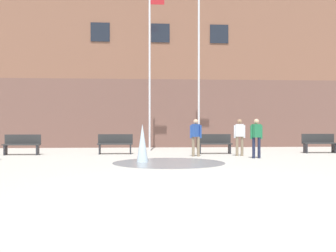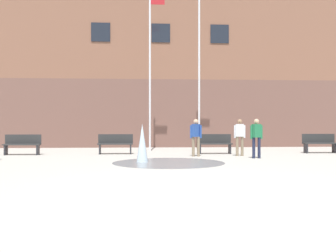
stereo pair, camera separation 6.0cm
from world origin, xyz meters
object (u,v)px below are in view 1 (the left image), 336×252
object	(u,v)px
flagpole_right	(199,61)
adult_in_red	(256,135)
park_bench_near_trashcan	(214,143)
adult_watching	(240,134)
park_bench_far_right	(319,143)
flagpole_left	(150,65)
teen_by_trashcan	(196,135)
park_bench_left_of_flagpoles	(115,144)
park_bench_far_left	(22,144)

from	to	relation	value
flagpole_right	adult_in_red	bearing A→B (deg)	-69.98
flagpole_right	park_bench_near_trashcan	bearing A→B (deg)	-78.46
adult_in_red	adult_watching	distance (m)	1.24
park_bench_near_trashcan	adult_in_red	xyz separation A→B (m)	(1.23, -2.52, 0.45)
park_bench_far_right	flagpole_left	xyz separation A→B (m)	(-8.02, 1.84, 3.93)
teen_by_trashcan	park_bench_far_right	bearing A→B (deg)	-28.94
park_bench_far_right	adult_in_red	size ratio (longest dim) A/B	1.01
park_bench_left_of_flagpoles	flagpole_left	world-z (taller)	flagpole_left
flagpole_right	flagpole_left	bearing A→B (deg)	180.00
park_bench_left_of_flagpoles	park_bench_far_right	bearing A→B (deg)	0.03
teen_by_trashcan	adult_watching	world-z (taller)	same
park_bench_far_right	flagpole_left	distance (m)	9.12
adult_in_red	flagpole_right	xyz separation A→B (m)	(-1.64, 4.50, 3.69)
park_bench_near_trashcan	flagpole_left	world-z (taller)	flagpole_left
flagpole_right	park_bench_left_of_flagpoles	bearing A→B (deg)	-156.21
flagpole_left	park_bench_far_left	bearing A→B (deg)	-160.24
park_bench_left_of_flagpoles	teen_by_trashcan	distance (m)	3.89
teen_by_trashcan	flagpole_right	size ratio (longest dim) A/B	0.18
teen_by_trashcan	park_bench_near_trashcan	bearing A→B (deg)	10.13
park_bench_near_trashcan	teen_by_trashcan	distance (m)	1.88
park_bench_left_of_flagpoles	flagpole_right	bearing A→B (deg)	23.79
park_bench_far_left	adult_watching	distance (m)	9.65
park_bench_far_right	flagpole_right	xyz separation A→B (m)	(-5.49, 1.84, 4.14)
adult_in_red	adult_watching	xyz separation A→B (m)	(-0.39, 1.18, 0.00)
park_bench_near_trashcan	teen_by_trashcan	size ratio (longest dim) A/B	1.01
adult_watching	flagpole_right	size ratio (longest dim) A/B	0.18
park_bench_far_right	flagpole_left	size ratio (longest dim) A/B	0.19
adult_in_red	flagpole_left	bearing A→B (deg)	-71.41
park_bench_near_trashcan	park_bench_far_right	size ratio (longest dim) A/B	1.00
park_bench_far_left	flagpole_right	size ratio (longest dim) A/B	0.18
park_bench_near_trashcan	adult_in_red	size ratio (longest dim) A/B	1.01
park_bench_left_of_flagpoles	park_bench_far_right	world-z (taller)	same
park_bench_far_left	teen_by_trashcan	size ratio (longest dim) A/B	1.01
park_bench_left_of_flagpoles	park_bench_near_trashcan	xyz separation A→B (m)	(4.59, -0.14, 0.00)
adult_watching	park_bench_far_right	bearing A→B (deg)	25.88
park_bench_far_left	flagpole_right	distance (m)	9.51
park_bench_far_left	park_bench_left_of_flagpoles	distance (m)	4.13
park_bench_left_of_flagpoles	park_bench_far_left	bearing A→B (deg)	-176.78
flagpole_left	flagpole_right	size ratio (longest dim) A/B	0.95
teen_by_trashcan	park_bench_far_left	bearing A→B (deg)	126.14
park_bench_near_trashcan	adult_in_red	bearing A→B (deg)	-63.87
park_bench_near_trashcan	park_bench_far_right	xyz separation A→B (m)	(5.09, 0.14, 0.00)
park_bench_near_trashcan	adult_in_red	world-z (taller)	adult_in_red
park_bench_near_trashcan	adult_watching	distance (m)	1.65
adult_watching	park_bench_left_of_flagpoles	bearing A→B (deg)	171.47
flagpole_left	flagpole_right	xyz separation A→B (m)	(2.53, 0.00, 0.21)
adult_in_red	flagpole_right	bearing A→B (deg)	-94.21
teen_by_trashcan	flagpole_right	bearing A→B (deg)	35.32
park_bench_left_of_flagpoles	flagpole_right	xyz separation A→B (m)	(4.18, 1.84, 4.14)
park_bench_near_trashcan	adult_watching	bearing A→B (deg)	-57.60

